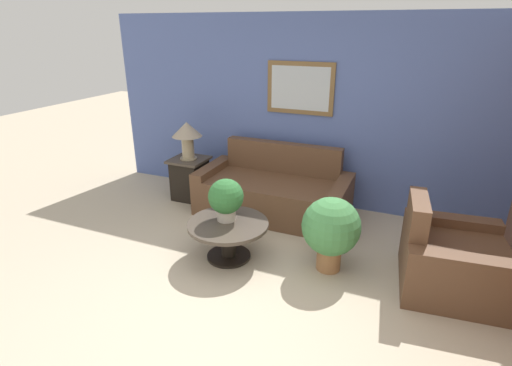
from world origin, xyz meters
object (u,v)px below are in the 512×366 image
(potted_plant_floor, at_px, (331,229))
(armchair, at_px, (450,260))
(table_lamp, at_px, (187,133))
(potted_plant_on_table, at_px, (226,198))
(couch_main, at_px, (274,193))
(coffee_table, at_px, (228,232))
(side_table, at_px, (190,178))

(potted_plant_floor, bearing_deg, armchair, 7.12)
(table_lamp, bearing_deg, potted_plant_on_table, -44.51)
(armchair, distance_m, potted_plant_floor, 1.18)
(potted_plant_floor, bearing_deg, couch_main, 134.13)
(couch_main, relative_size, table_lamp, 3.73)
(armchair, bearing_deg, potted_plant_on_table, 91.94)
(table_lamp, height_order, potted_plant_floor, table_lamp)
(coffee_table, bearing_deg, potted_plant_on_table, 128.10)
(potted_plant_floor, bearing_deg, potted_plant_on_table, -171.99)
(armchair, relative_size, side_table, 1.73)
(couch_main, relative_size, armchair, 1.88)
(armchair, bearing_deg, potted_plant_floor, 91.50)
(coffee_table, xyz_separation_m, potted_plant_floor, (1.08, 0.22, 0.16))
(coffee_table, height_order, potted_plant_floor, potted_plant_floor)
(armchair, distance_m, potted_plant_on_table, 2.33)
(couch_main, xyz_separation_m, table_lamp, (-1.33, -0.01, 0.70))
(couch_main, distance_m, potted_plant_on_table, 1.28)
(couch_main, bearing_deg, potted_plant_floor, -45.87)
(couch_main, height_order, coffee_table, couch_main)
(potted_plant_on_table, bearing_deg, armchair, 7.56)
(armchair, distance_m, table_lamp, 3.69)
(couch_main, relative_size, potted_plant_on_table, 4.28)
(potted_plant_on_table, bearing_deg, coffee_table, -51.90)
(side_table, distance_m, potted_plant_on_table, 1.77)
(couch_main, distance_m, side_table, 1.33)
(coffee_table, relative_size, potted_plant_floor, 1.10)
(couch_main, bearing_deg, potted_plant_on_table, -94.75)
(couch_main, height_order, potted_plant_on_table, couch_main)
(side_table, relative_size, table_lamp, 1.14)
(armchair, bearing_deg, coffee_table, 93.55)
(potted_plant_floor, bearing_deg, side_table, 155.97)
(table_lamp, xyz_separation_m, potted_plant_floor, (2.36, -1.05, -0.52))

